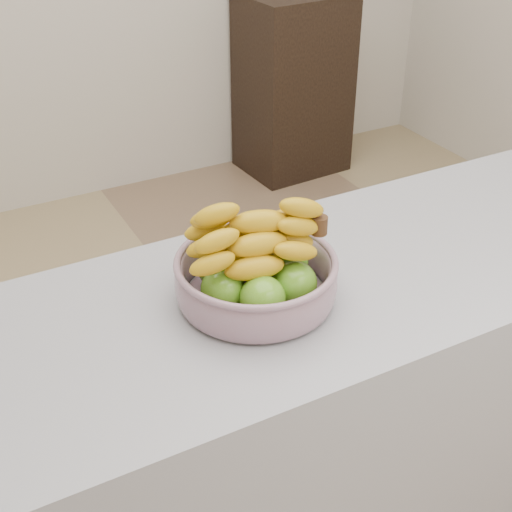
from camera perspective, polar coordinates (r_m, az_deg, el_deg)
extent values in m
plane|color=#9C875F|center=(2.39, 2.81, -14.09)|extent=(4.00, 4.00, 0.00)
cube|color=gray|center=(1.86, 9.37, -11.86)|extent=(2.00, 0.60, 0.90)
cube|color=black|center=(3.93, 2.98, 13.49)|extent=(0.55, 0.45, 0.95)
cylinder|color=#9FA7BF|center=(1.42, 0.00, -3.21)|extent=(0.27, 0.27, 0.01)
torus|color=#9FA7BF|center=(1.37, 0.00, -0.46)|extent=(0.32, 0.32, 0.01)
sphere|color=#4E8717|center=(1.33, 0.53, -3.40)|extent=(0.09, 0.09, 0.09)
sphere|color=#4E8717|center=(1.37, 3.11, -2.18)|extent=(0.09, 0.09, 0.09)
sphere|color=#4E8717|center=(1.43, 2.48, -0.42)|extent=(0.09, 0.09, 0.09)
sphere|color=#4E8717|center=(1.46, -0.48, 0.19)|extent=(0.09, 0.09, 0.09)
sphere|color=#4E8717|center=(1.42, -3.00, -0.88)|extent=(0.09, 0.09, 0.09)
sphere|color=#4E8717|center=(1.35, -2.63, -2.69)|extent=(0.09, 0.09, 0.09)
ellipsoid|color=yellow|center=(1.32, -0.12, -0.96)|extent=(0.21, 0.09, 0.05)
ellipsoid|color=yellow|center=(1.36, -0.44, 0.19)|extent=(0.21, 0.11, 0.05)
ellipsoid|color=yellow|center=(1.41, -0.75, 1.28)|extent=(0.20, 0.13, 0.05)
ellipsoid|color=yellow|center=(1.32, 0.18, 0.94)|extent=(0.21, 0.08, 0.05)
ellipsoid|color=yellow|center=(1.37, -0.18, 2.11)|extent=(0.20, 0.14, 0.05)
ellipsoid|color=yellow|center=(1.33, 0.27, 2.74)|extent=(0.21, 0.11, 0.05)
cylinder|color=#422915|center=(1.36, 5.09, 2.47)|extent=(0.03, 0.03, 0.04)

